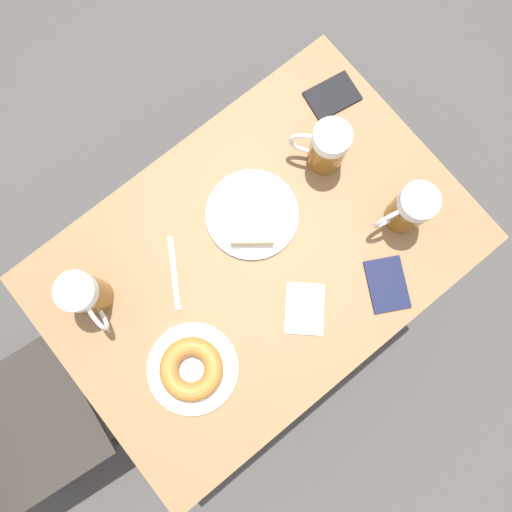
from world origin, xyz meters
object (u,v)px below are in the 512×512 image
beer_mug_right (409,209)px  beer_mug_left (327,147)px  beer_mug_center (86,295)px  plate_with_donut (192,369)px  passport_far_edge (332,96)px  plate_with_cake (252,213)px  passport_near_edge (387,284)px  fork (174,273)px  napkin_folded (305,309)px

beer_mug_right → beer_mug_left: bearing=12.1°
beer_mug_center → plate_with_donut: bearing=-164.0°
plate_with_donut → passport_far_edge: (0.31, -0.68, -0.02)m
plate_with_cake → passport_near_edge: plate_with_cake is taller
plate_with_cake → fork: size_ratio=1.42×
plate_with_cake → passport_far_edge: size_ratio=1.62×
napkin_folded → passport_near_edge: (-0.08, -0.19, 0.00)m
plate_with_donut → beer_mug_left: size_ratio=1.41×
plate_with_cake → passport_far_edge: (0.11, -0.35, -0.01)m
plate_with_cake → plate_with_donut: (-0.20, 0.33, 0.01)m
plate_with_cake → beer_mug_left: 0.23m
plate_with_cake → beer_mug_right: beer_mug_right is taller
beer_mug_left → fork: size_ratio=0.94×
beer_mug_left → fork: (0.01, 0.46, -0.07)m
fork → beer_mug_right: bearing=-115.0°
plate_with_donut → beer_mug_center: (0.27, 0.08, 0.05)m
fork → napkin_folded: bearing=-144.5°
passport_near_edge → beer_mug_right: bearing=-52.6°
beer_mug_center → napkin_folded: (-0.33, -0.36, -0.07)m
plate_with_cake → passport_far_edge: 0.37m
plate_with_cake → passport_far_edge: plate_with_cake is taller
plate_with_cake → beer_mug_center: size_ratio=1.51×
beer_mug_left → passport_near_edge: 0.35m
plate_with_cake → beer_mug_center: beer_mug_center is taller
beer_mug_left → plate_with_donut: bearing=109.5°
beer_mug_left → fork: 0.46m
plate_with_cake → fork: 0.23m
beer_mug_center → passport_far_edge: bearing=-87.1°
beer_mug_center → passport_near_edge: size_ratio=0.97×
plate_with_donut → beer_mug_left: bearing=-70.5°
beer_mug_left → napkin_folded: size_ratio=1.00×
beer_mug_left → plate_with_cake: bearing=90.3°
beer_mug_center → passport_far_edge: (0.04, -0.76, -0.07)m
beer_mug_right → napkin_folded: (-0.02, 0.32, -0.07)m
plate_with_donut → beer_mug_left: (0.20, -0.56, 0.05)m
passport_near_edge → beer_mug_center: bearing=53.7°
fork → passport_near_edge: bearing=-132.2°
fork → passport_far_edge: passport_far_edge is taller
plate_with_donut → fork: bearing=-26.4°
beer_mug_right → passport_far_edge: 0.36m
plate_with_donut → beer_mug_center: bearing=16.0°
beer_mug_center → fork: size_ratio=0.94×
plate_with_cake → passport_near_edge: size_ratio=1.47×
fork → passport_far_edge: size_ratio=1.14×
beer_mug_left → beer_mug_center: size_ratio=1.00×
passport_far_edge → beer_mug_right: bearing=167.5°
plate_with_donut → fork: 0.23m
plate_with_donut → passport_far_edge: size_ratio=1.51×
beer_mug_left → passport_far_edge: (0.11, -0.13, -0.07)m
beer_mug_center → beer_mug_right: size_ratio=1.00×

